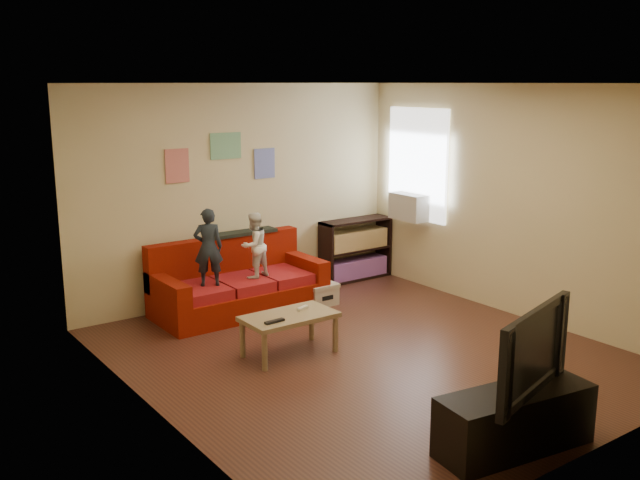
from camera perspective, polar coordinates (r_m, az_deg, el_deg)
room_shell at (r=6.98m, az=3.86°, el=1.25°), size 4.52×5.02×2.72m
sofa at (r=8.68m, az=-6.65°, el=-3.69°), size 2.04×0.94×0.90m
child_a at (r=8.18m, az=-8.93°, el=-0.58°), size 0.39×0.33×0.90m
child_b at (r=8.47m, az=-5.31°, el=-0.42°), size 0.45×0.39×0.78m
coffee_table at (r=7.23m, az=-2.48°, el=-6.43°), size 0.94×0.52×0.42m
remote at (r=6.99m, az=-3.66°, el=-6.51°), size 0.21×0.06×0.02m
game_controller at (r=7.35m, az=-1.40°, el=-5.47°), size 0.15×0.09×0.03m
bookshelf at (r=9.98m, az=2.85°, el=-1.00°), size 1.07×0.32×0.85m
window at (r=9.62m, az=7.80°, el=6.02°), size 0.04×1.08×1.48m
ac_unit at (r=9.61m, az=7.19°, el=2.66°), size 0.28×0.55×0.35m
artwork_left at (r=8.56m, az=-11.35°, el=5.84°), size 0.30×0.01×0.40m
artwork_center at (r=8.83m, az=-7.55°, el=7.48°), size 0.42×0.01×0.32m
artwork_right at (r=9.13m, az=-4.46°, el=6.13°), size 0.30×0.01×0.38m
file_box at (r=8.87m, az=0.07°, el=-4.34°), size 0.39×0.30×0.27m
tv_stand at (r=5.69m, az=15.32°, el=-13.74°), size 1.30×0.59×0.47m
television at (r=5.47m, az=15.67°, el=-8.40°), size 1.15×0.46×0.66m
tissue at (r=8.22m, az=-0.57°, el=-6.33°), size 0.14×0.14×0.11m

